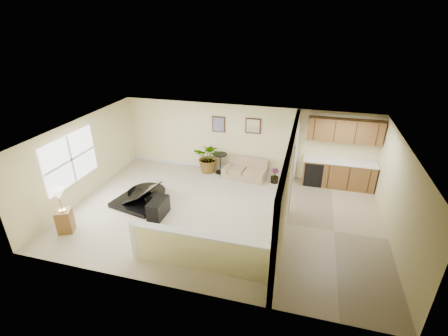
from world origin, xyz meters
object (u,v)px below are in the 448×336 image
(piano, at_px, (139,186))
(piano_bench, at_px, (158,208))
(palm_plant, at_px, (209,158))
(small_plant, at_px, (275,177))
(accent_table, at_px, (220,161))
(lamp_stand, at_px, (63,214))
(loveseat, at_px, (245,168))

(piano, height_order, piano_bench, piano)
(piano_bench, xyz_separation_m, palm_plant, (0.53, 3.19, 0.30))
(piano, relative_size, small_plant, 3.58)
(piano_bench, distance_m, accent_table, 3.35)
(piano, bearing_deg, small_plant, 43.39)
(accent_table, xyz_separation_m, lamp_stand, (-3.03, -4.53, 0.06))
(piano, distance_m, lamp_stand, 2.23)
(small_plant, bearing_deg, piano, -148.62)
(small_plant, bearing_deg, piano_bench, -135.30)
(palm_plant, height_order, lamp_stand, lamp_stand)
(piano, bearing_deg, piano_bench, -20.38)
(piano, xyz_separation_m, palm_plant, (1.44, 2.61, 0.00))
(small_plant, bearing_deg, palm_plant, 174.40)
(palm_plant, xyz_separation_m, lamp_stand, (-2.61, -4.52, -0.02))
(loveseat, xyz_separation_m, lamp_stand, (-3.98, -4.46, 0.22))
(piano, height_order, loveseat, piano)
(palm_plant, bearing_deg, piano, -118.91)
(loveseat, height_order, accent_table, loveseat)
(loveseat, height_order, small_plant, loveseat)
(piano_bench, xyz_separation_m, lamp_stand, (-2.08, -1.33, 0.28))
(small_plant, distance_m, lamp_stand, 6.63)
(small_plant, xyz_separation_m, lamp_stand, (-5.06, -4.28, 0.32))
(loveseat, distance_m, palm_plant, 1.39)
(piano, bearing_deg, lamp_stand, -109.52)
(accent_table, height_order, palm_plant, palm_plant)
(piano, height_order, small_plant, piano)
(piano_bench, xyz_separation_m, loveseat, (1.90, 3.13, 0.07))
(loveseat, relative_size, small_plant, 3.04)
(piano, distance_m, piano_bench, 1.12)
(accent_table, xyz_separation_m, small_plant, (2.03, -0.25, -0.26))
(piano, distance_m, loveseat, 3.80)
(accent_table, bearing_deg, small_plant, -7.02)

